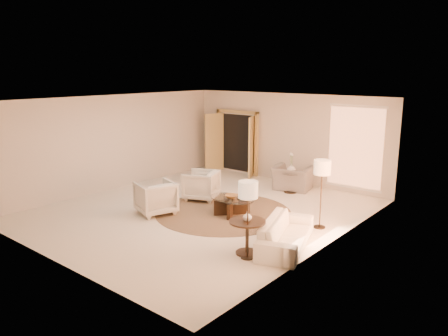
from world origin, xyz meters
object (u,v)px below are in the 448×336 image
Objects in this scene: sofa at (286,233)px; bowl at (232,196)px; floor_lamp_near at (322,170)px; side_table at (291,180)px; floor_lamp_far at (248,193)px; end_vase at (247,217)px; side_vase at (291,168)px; coffee_table at (232,204)px; end_table at (247,231)px; armchair_left at (201,184)px; accent_chair at (293,174)px; armchair_right at (156,196)px.

bowl is at bearing 47.86° from sofa.
floor_lamp_near is 2.34m from bowl.
side_table is 4.91m from floor_lamp_far.
end_vase is at bearing -44.18° from bowl.
side_vase reaches higher than sofa.
end_vase reaches higher than sofa.
floor_lamp_near is (2.10, 0.57, 1.06)m from coffee_table.
coffee_table is 0.20m from bowl.
end_table is at bearing -44.18° from bowl.
armchair_left is 3.34× the size of side_vase.
accent_chair is 5.21m from floor_lamp_far.
armchair_left reaches higher than coffee_table.
floor_lamp_near is 3.01m from side_vase.
accent_chair is at bearing 112.49° from side_vase.
armchair_right reaches higher than sofa.
end_table is 0.45× the size of floor_lamp_near.
floor_lamp_far is at bearing 97.80° from armchair_right.
sofa is at bearing -60.32° from side_vase.
sofa is at bearing -90.00° from floor_lamp_near.
side_vase is (-2.04, 2.13, -0.62)m from floor_lamp_near.
floor_lamp_far is at bearing 32.04° from armchair_left.
end_table is 2.41m from floor_lamp_near.
end_vase reaches higher than coffee_table.
accent_chair reaches higher than end_vase.
end_table is at bearing 98.41° from accent_chair.
armchair_left is 3.71m from floor_lamp_near.
sofa is 2.25× the size of armchair_right.
end_table is 1.20× the size of side_table.
armchair_right reaches higher than bowl.
floor_lamp_far is at bearing -51.58° from end_vase.
floor_lamp_near reaches higher than bowl.
coffee_table is 4.97× the size of side_vase.
accent_chair is at bearing 131.75° from floor_lamp_near.
armchair_left is 1.62m from armchair_right.
end_vase is at bearing 128.42° from floor_lamp_far.
coffee_table is (-2.10, 0.89, -0.02)m from sofa.
floor_lamp_far is at bearing -44.78° from bowl.
sofa is at bearing -60.32° from side_table.
side_vase is at bearing 88.83° from bowl.
armchair_left reaches higher than sofa.
floor_lamp_far is at bearing -51.58° from end_table.
armchair_right is at bearing 74.19° from sofa.
armchair_right reaches higher than armchair_left.
armchair_left reaches higher than bowl.
coffee_table is 7.11× the size of end_vase.
bowl is at bearing -90.00° from coffee_table.
coffee_table is 2.39m from end_vase.
armchair_right is 4.36m from accent_chair.
floor_lamp_far is 4.86m from side_vase.
armchair_right reaches higher than end_vase.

